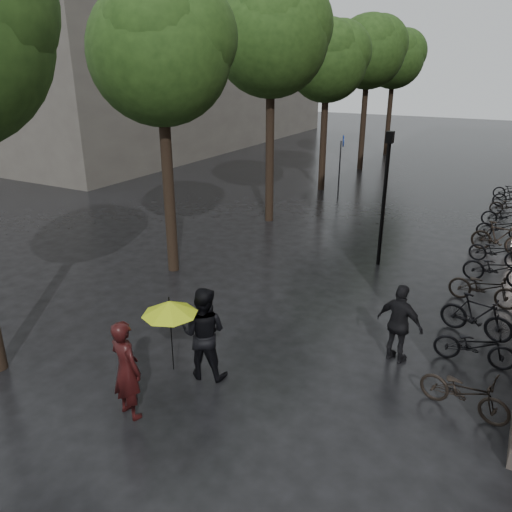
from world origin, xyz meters
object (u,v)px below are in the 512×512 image
Objects in this scene: pedestrian_walking at (400,324)px; parked_bicycles at (499,245)px; person_black at (204,333)px; lamp_post at (385,187)px; person_burgundy at (126,369)px.

pedestrian_walking reaches higher than parked_bicycles.
person_black is 0.11× the size of parked_bicycles.
parked_bicycles is at bearing -85.12° from pedestrian_walking.
lamp_post reaches higher than parked_bicycles.
pedestrian_walking is 0.42× the size of lamp_post.
person_black reaches higher than person_burgundy.
person_black is at bearing -114.91° from parked_bicycles.
parked_bicycles is 4.42× the size of lamp_post.
lamp_post is (-1.85, 5.21, 1.62)m from pedestrian_walking.
person_black is 4.04m from pedestrian_walking.
parked_bicycles is (4.64, 9.99, -0.51)m from person_black.
lamp_post reaches higher than person_burgundy.
lamp_post is (-3.24, -2.39, 2.03)m from parked_bicycles.
person_burgundy is 5.51m from pedestrian_walking.
lamp_post is (1.90, 9.25, 1.55)m from person_burgundy.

